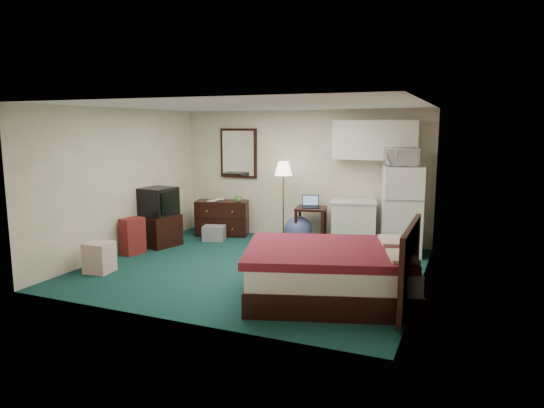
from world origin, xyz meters
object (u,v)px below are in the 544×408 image
at_px(bed, 330,274).
at_px(kitchen_counter, 353,225).
at_px(desk, 311,226).
at_px(fridge, 402,211).
at_px(floor_lamp, 283,202).
at_px(dresser, 222,218).
at_px(tv_stand, 160,230).
at_px(suitcase, 133,236).

bearing_deg(bed, kitchen_counter, 79.83).
xyz_separation_m(desk, bed, (1.14, -2.70, -0.02)).
distance_m(fridge, bed, 2.64).
distance_m(desk, fridge, 1.73).
bearing_deg(floor_lamp, kitchen_counter, 1.92).
distance_m(dresser, tv_stand, 1.39).
relative_size(desk, fridge, 0.45).
xyz_separation_m(dresser, kitchen_counter, (2.70, -0.02, 0.07)).
height_order(bed, suitcase, bed).
height_order(kitchen_counter, bed, kitchen_counter).
bearing_deg(tv_stand, suitcase, -82.29).
height_order(floor_lamp, desk, floor_lamp).
xyz_separation_m(desk, fridge, (1.67, -0.14, 0.42)).
bearing_deg(dresser, bed, -59.34).
height_order(desk, kitchen_counter, kitchen_counter).
bearing_deg(fridge, tv_stand, 179.32).
height_order(tv_stand, suitcase, suitcase).
bearing_deg(fridge, bed, -116.40).
bearing_deg(floor_lamp, desk, 3.96).
bearing_deg(desk, tv_stand, -165.48).
bearing_deg(bed, dresser, 120.67).
height_order(floor_lamp, fridge, floor_lamp).
distance_m(fridge, tv_stand, 4.37).
bearing_deg(suitcase, dresser, 82.41).
bearing_deg(kitchen_counter, desk, 165.49).
height_order(floor_lamp, kitchen_counter, floor_lamp).
bearing_deg(dresser, fridge, -20.25).
bearing_deg(tv_stand, bed, -7.80).
relative_size(floor_lamp, kitchen_counter, 1.83).
height_order(desk, suitcase, desk).
xyz_separation_m(dresser, suitcase, (-0.72, -1.91, -0.04)).
distance_m(dresser, kitchen_counter, 2.70).
xyz_separation_m(fridge, bed, (-0.52, -2.55, -0.44)).
height_order(fridge, tv_stand, fridge).
xyz_separation_m(floor_lamp, tv_stand, (-2.00, -1.16, -0.48)).
bearing_deg(dresser, suitcase, -128.18).
bearing_deg(floor_lamp, tv_stand, -149.81).
xyz_separation_m(floor_lamp, desk, (0.54, 0.04, -0.42)).
height_order(desk, bed, desk).
bearing_deg(dresser, floor_lamp, -20.25).
height_order(dresser, fridge, fridge).
bearing_deg(dresser, kitchen_counter, -17.93).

